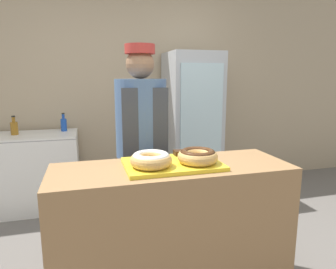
{
  "coord_description": "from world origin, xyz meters",
  "views": [
    {
      "loc": [
        -0.5,
        -1.71,
        1.45
      ],
      "look_at": [
        0.0,
        0.1,
        1.09
      ],
      "focal_mm": 32.0,
      "sensor_mm": 36.0,
      "label": 1
    }
  ],
  "objects_px": {
    "donut_chocolate_glaze": "(198,156)",
    "beverage_fridge": "(192,125)",
    "bottle_blue": "(64,124)",
    "brownie_back_right": "(179,153)",
    "baker_person": "(142,148)",
    "brownie_back_left": "(152,155)",
    "bottle_amber": "(14,127)",
    "chest_freezer": "(28,172)",
    "serving_tray": "(172,164)",
    "donut_light_glaze": "(151,159)"
  },
  "relations": [
    {
      "from": "donut_chocolate_glaze",
      "to": "beverage_fridge",
      "type": "bearing_deg",
      "value": 71.17
    },
    {
      "from": "beverage_fridge",
      "to": "bottle_blue",
      "type": "bearing_deg",
      "value": 174.97
    },
    {
      "from": "brownie_back_right",
      "to": "baker_person",
      "type": "height_order",
      "value": "baker_person"
    },
    {
      "from": "brownie_back_left",
      "to": "bottle_amber",
      "type": "distance_m",
      "value": 2.0
    },
    {
      "from": "donut_chocolate_glaze",
      "to": "baker_person",
      "type": "relative_size",
      "value": 0.15
    },
    {
      "from": "donut_chocolate_glaze",
      "to": "brownie_back_right",
      "type": "relative_size",
      "value": 3.54
    },
    {
      "from": "chest_freezer",
      "to": "baker_person",
      "type": "bearing_deg",
      "value": -46.19
    },
    {
      "from": "serving_tray",
      "to": "donut_light_glaze",
      "type": "xyz_separation_m",
      "value": [
        -0.15,
        -0.05,
        0.06
      ]
    },
    {
      "from": "baker_person",
      "to": "donut_chocolate_glaze",
      "type": "bearing_deg",
      "value": -71.95
    },
    {
      "from": "donut_chocolate_glaze",
      "to": "brownie_back_left",
      "type": "relative_size",
      "value": 3.54
    },
    {
      "from": "brownie_back_right",
      "to": "chest_freezer",
      "type": "relative_size",
      "value": 0.06
    },
    {
      "from": "donut_light_glaze",
      "to": "bottle_amber",
      "type": "xyz_separation_m",
      "value": [
        -1.11,
        1.84,
        -0.06
      ]
    },
    {
      "from": "chest_freezer",
      "to": "bottle_blue",
      "type": "bearing_deg",
      "value": 17.47
    },
    {
      "from": "donut_light_glaze",
      "to": "beverage_fridge",
      "type": "distance_m",
      "value": 2.01
    },
    {
      "from": "donut_light_glaze",
      "to": "brownie_back_right",
      "type": "distance_m",
      "value": 0.32
    },
    {
      "from": "serving_tray",
      "to": "donut_light_glaze",
      "type": "distance_m",
      "value": 0.17
    },
    {
      "from": "donut_chocolate_glaze",
      "to": "bottle_amber",
      "type": "relative_size",
      "value": 1.21
    },
    {
      "from": "baker_person",
      "to": "bottle_amber",
      "type": "relative_size",
      "value": 8.29
    },
    {
      "from": "chest_freezer",
      "to": "bottle_blue",
      "type": "distance_m",
      "value": 0.65
    },
    {
      "from": "chest_freezer",
      "to": "bottle_amber",
      "type": "distance_m",
      "value": 0.51
    },
    {
      "from": "brownie_back_right",
      "to": "beverage_fridge",
      "type": "bearing_deg",
      "value": 67.32
    },
    {
      "from": "baker_person",
      "to": "chest_freezer",
      "type": "height_order",
      "value": "baker_person"
    },
    {
      "from": "brownie_back_right",
      "to": "baker_person",
      "type": "distance_m",
      "value": 0.51
    },
    {
      "from": "donut_chocolate_glaze",
      "to": "chest_freezer",
      "type": "bearing_deg",
      "value": 125.75
    },
    {
      "from": "brownie_back_left",
      "to": "baker_person",
      "type": "xyz_separation_m",
      "value": [
        0.02,
        0.48,
        -0.06
      ]
    },
    {
      "from": "brownie_back_right",
      "to": "bottle_blue",
      "type": "distance_m",
      "value": 1.92
    },
    {
      "from": "donut_light_glaze",
      "to": "chest_freezer",
      "type": "xyz_separation_m",
      "value": [
        -1.01,
        1.8,
        -0.56
      ]
    },
    {
      "from": "bottle_amber",
      "to": "bottle_blue",
      "type": "distance_m",
      "value": 0.51
    },
    {
      "from": "donut_chocolate_glaze",
      "to": "bottle_amber",
      "type": "height_order",
      "value": "bottle_amber"
    },
    {
      "from": "bottle_amber",
      "to": "donut_light_glaze",
      "type": "bearing_deg",
      "value": -58.96
    },
    {
      "from": "bottle_amber",
      "to": "beverage_fridge",
      "type": "bearing_deg",
      "value": -1.15
    },
    {
      "from": "chest_freezer",
      "to": "bottle_amber",
      "type": "xyz_separation_m",
      "value": [
        -0.1,
        0.03,
        0.5
      ]
    },
    {
      "from": "baker_person",
      "to": "bottle_amber",
      "type": "bearing_deg",
      "value": 135.46
    },
    {
      "from": "brownie_back_right",
      "to": "chest_freezer",
      "type": "xyz_separation_m",
      "value": [
        -1.25,
        1.6,
        -0.53
      ]
    },
    {
      "from": "donut_light_glaze",
      "to": "donut_chocolate_glaze",
      "type": "xyz_separation_m",
      "value": [
        0.29,
        0.0,
        0.0
      ]
    },
    {
      "from": "donut_light_glaze",
      "to": "beverage_fridge",
      "type": "bearing_deg",
      "value": 63.3
    },
    {
      "from": "baker_person",
      "to": "beverage_fridge",
      "type": "bearing_deg",
      "value": 53.17
    },
    {
      "from": "beverage_fridge",
      "to": "chest_freezer",
      "type": "relative_size",
      "value": 1.6
    },
    {
      "from": "beverage_fridge",
      "to": "chest_freezer",
      "type": "xyz_separation_m",
      "value": [
        -1.91,
        0.01,
        -0.45
      ]
    },
    {
      "from": "donut_light_glaze",
      "to": "bottle_amber",
      "type": "relative_size",
      "value": 1.21
    },
    {
      "from": "bottle_amber",
      "to": "bottle_blue",
      "type": "relative_size",
      "value": 0.98
    },
    {
      "from": "beverage_fridge",
      "to": "bottle_blue",
      "type": "xyz_separation_m",
      "value": [
        -1.51,
        0.13,
        0.05
      ]
    },
    {
      "from": "serving_tray",
      "to": "brownie_back_left",
      "type": "relative_size",
      "value": 8.4
    },
    {
      "from": "serving_tray",
      "to": "beverage_fridge",
      "type": "height_order",
      "value": "beverage_fridge"
    },
    {
      "from": "serving_tray",
      "to": "baker_person",
      "type": "distance_m",
      "value": 0.63
    },
    {
      "from": "chest_freezer",
      "to": "bottle_blue",
      "type": "relative_size",
      "value": 5.21
    },
    {
      "from": "donut_light_glaze",
      "to": "bottle_blue",
      "type": "relative_size",
      "value": 1.19
    },
    {
      "from": "donut_light_glaze",
      "to": "baker_person",
      "type": "bearing_deg",
      "value": 84.26
    },
    {
      "from": "brownie_back_left",
      "to": "beverage_fridge",
      "type": "xyz_separation_m",
      "value": [
        0.85,
        1.59,
        -0.08
      ]
    },
    {
      "from": "brownie_back_left",
      "to": "brownie_back_right",
      "type": "bearing_deg",
      "value": 0.0
    }
  ]
}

